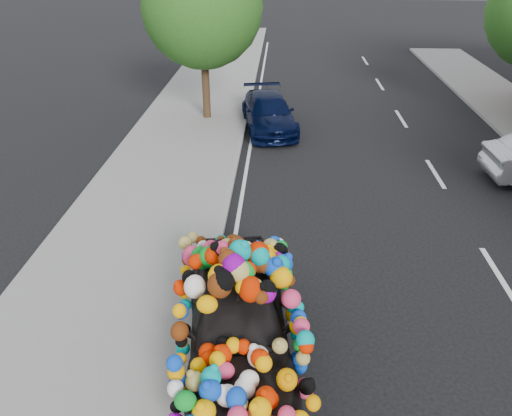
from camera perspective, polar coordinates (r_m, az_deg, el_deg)
The scene contains 7 objects.
ground at distance 10.70m, azimuth 7.82°, elevation -7.00°, with size 100.00×100.00×0.00m, color black.
sidewalk at distance 11.12m, azimuth -14.93°, elevation -5.90°, with size 4.00×60.00×0.12m, color gray.
kerb at distance 10.70m, azimuth -4.86°, elevation -6.37°, with size 0.15×60.00×0.13m, color gray.
lane_markings at distance 11.59m, azimuth 25.97°, elevation -6.89°, with size 6.00×50.00×0.01m, color silver, non-canonical shape.
tree_near_sidewalk at distance 18.49m, azimuth -6.19°, elevation 21.89°, with size 4.20×4.20×6.13m.
plush_art_car at distance 8.11m, azimuth -2.12°, elevation -10.69°, with size 2.59×4.60×2.07m.
navy_sedan at distance 18.19m, azimuth 1.48°, elevation 10.85°, with size 1.68×4.13×1.20m, color black.
Camera 1 is at (-0.99, -8.65, 6.22)m, focal length 35.00 mm.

